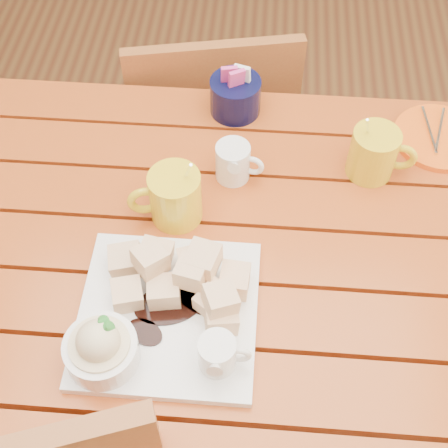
# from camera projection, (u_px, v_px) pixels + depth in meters

# --- Properties ---
(ground) EXTENTS (5.00, 5.00, 0.00)m
(ground) POSITION_uv_depth(u_px,v_px,m) (206.00, 409.00, 1.64)
(ground) COLOR #5D2F1A
(ground) RESTS_ON ground
(table) EXTENTS (1.20, 0.79, 0.75)m
(table) POSITION_uv_depth(u_px,v_px,m) (198.00, 283.00, 1.12)
(table) COLOR #A14914
(table) RESTS_ON ground
(dessert_plate) EXTENTS (0.27, 0.27, 0.11)m
(dessert_plate) POSITION_uv_depth(u_px,v_px,m) (158.00, 314.00, 0.93)
(dessert_plate) COLOR white
(dessert_plate) RESTS_ON table
(coffee_mug_left) EXTENTS (0.12, 0.09, 0.15)m
(coffee_mug_left) POSITION_uv_depth(u_px,v_px,m) (174.00, 196.00, 1.04)
(coffee_mug_left) COLOR gold
(coffee_mug_left) RESTS_ON table
(coffee_mug_right) EXTENTS (0.12, 0.08, 0.14)m
(coffee_mug_right) POSITION_uv_depth(u_px,v_px,m) (375.00, 153.00, 1.10)
(coffee_mug_right) COLOR gold
(coffee_mug_right) RESTS_ON table
(cream_pitcher) EXTENTS (0.09, 0.08, 0.08)m
(cream_pitcher) POSITION_uv_depth(u_px,v_px,m) (234.00, 162.00, 1.10)
(cream_pitcher) COLOR white
(cream_pitcher) RESTS_ON table
(sugar_caddy) EXTENTS (0.10, 0.10, 0.11)m
(sugar_caddy) POSITION_uv_depth(u_px,v_px,m) (235.00, 95.00, 1.21)
(sugar_caddy) COLOR black
(sugar_caddy) RESTS_ON table
(orange_saucer) EXTENTS (0.17, 0.17, 0.02)m
(orange_saucer) POSITION_uv_depth(u_px,v_px,m) (440.00, 138.00, 1.18)
(orange_saucer) COLOR orange
(orange_saucer) RESTS_ON table
(chair_far) EXTENTS (0.45, 0.45, 0.81)m
(chair_far) POSITION_uv_depth(u_px,v_px,m) (211.00, 134.00, 1.61)
(chair_far) COLOR brown
(chair_far) RESTS_ON ground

